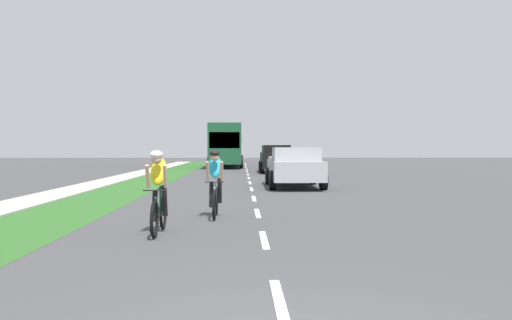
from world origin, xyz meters
TOP-DOWN VIEW (x-y plane):
  - ground_plane at (0.00, 20.00)m, footprint 120.00×120.00m
  - grass_verge at (-4.83, 20.00)m, footprint 2.35×70.00m
  - sidewalk_concrete at (-6.76, 20.00)m, footprint 1.51×70.00m
  - lane_markings_center at (0.00, 24.00)m, footprint 0.12×54.07m
  - cyclist_lead at (-1.96, 6.01)m, footprint 0.42×1.72m
  - cyclist_trailing at (-1.01, 8.32)m, footprint 0.42×1.72m
  - pickup_silver at (1.78, 17.51)m, footprint 2.22×5.10m
  - suv_black at (1.86, 30.16)m, footprint 2.15×4.70m
  - bus_dark_green at (-1.64, 40.44)m, footprint 2.78×11.60m
  - sedan_blue at (-1.76, 56.73)m, footprint 1.98×4.30m

SIDE VIEW (x-z plane):
  - ground_plane at x=0.00m, z-range 0.00..0.00m
  - grass_verge at x=-4.83m, z-range 0.00..0.01m
  - lane_markings_center at x=0.00m, z-range 0.00..0.01m
  - sidewalk_concrete at x=-6.76m, z-range -0.05..0.06m
  - sedan_blue at x=-1.76m, z-range 0.01..1.53m
  - cyclist_lead at x=-1.96m, z-range 0.02..1.60m
  - cyclist_trailing at x=-1.01m, z-range 0.02..1.60m
  - pickup_silver at x=1.78m, z-range 0.01..1.65m
  - suv_black at x=1.86m, z-range 0.05..1.84m
  - bus_dark_green at x=-1.64m, z-range 0.24..3.72m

